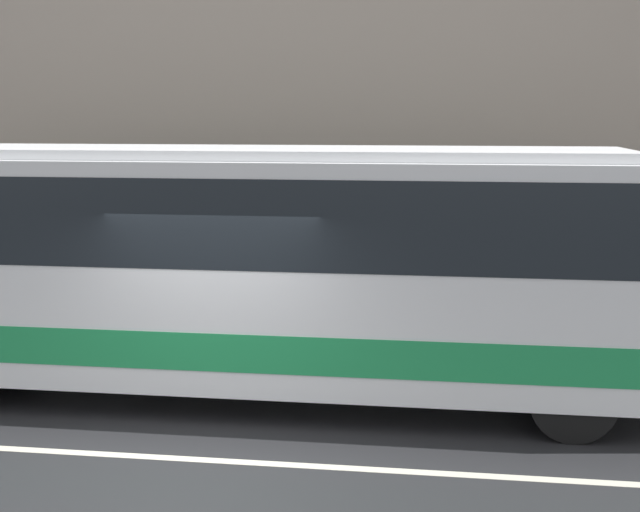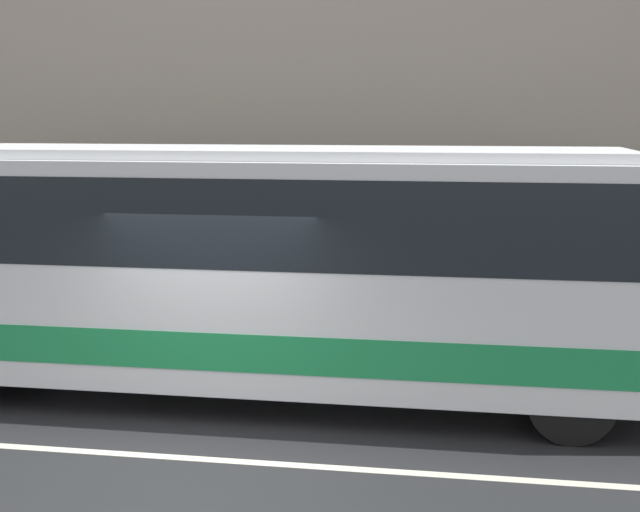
% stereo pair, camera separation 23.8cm
% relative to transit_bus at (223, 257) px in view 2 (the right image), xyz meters
% --- Properties ---
extents(ground_plane, '(60.00, 60.00, 0.00)m').
position_rel_transit_bus_xyz_m(ground_plane, '(0.20, -2.26, -1.81)').
color(ground_plane, '#262628').
extents(sidewalk, '(60.00, 2.43, 0.13)m').
position_rel_transit_bus_xyz_m(sidewalk, '(0.20, 2.95, -1.75)').
color(sidewalk, gray).
rests_on(sidewalk, ground_plane).
extents(lane_stripe, '(54.00, 0.14, 0.01)m').
position_rel_transit_bus_xyz_m(lane_stripe, '(0.20, -2.26, -1.81)').
color(lane_stripe, beige).
rests_on(lane_stripe, ground_plane).
extents(transit_bus, '(11.79, 2.54, 3.21)m').
position_rel_transit_bus_xyz_m(transit_bus, '(0.00, 0.00, 0.00)').
color(transit_bus, white).
rests_on(transit_bus, ground_plane).
extents(pedestrian_waiting, '(0.36, 0.36, 1.69)m').
position_rel_transit_bus_xyz_m(pedestrian_waiting, '(-3.06, 3.63, -0.89)').
color(pedestrian_waiting, '#333338').
rests_on(pedestrian_waiting, sidewalk).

